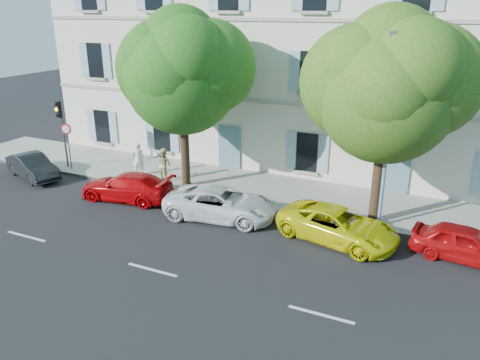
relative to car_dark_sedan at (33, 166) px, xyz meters
The scene contains 16 objects.
ground 11.22m from the car_dark_sedan, ahead, with size 90.00×90.00×0.00m, color black.
sidewalk 11.63m from the car_dark_sedan, 16.53° to the left, with size 36.00×4.50×0.15m, color #A09E96.
kerb 11.21m from the car_dark_sedan, ahead, with size 36.00×0.16×0.16m, color #9E998E.
building 15.33m from the car_dark_sedan, 39.11° to the left, with size 28.00×7.00×12.00m, color beige.
car_dark_sedan is the anchor object (origin of this frame).
car_red_coupe 6.43m from the car_dark_sedan, ahead, with size 1.81×4.45×1.29m, color #B90508.
car_white_coupe 11.36m from the car_dark_sedan, ahead, with size 2.22×4.82×1.34m, color white.
car_yellow_supercar 16.41m from the car_dark_sedan, ahead, with size 2.16×4.69×1.30m, color #D8D009.
car_red_hatchback 20.92m from the car_dark_sedan, ahead, with size 1.50×3.74×1.27m, color #AE0A0C.
tree_left 9.75m from the car_dark_sedan, 14.40° to the left, with size 5.36×5.36×8.31m.
tree_right 18.18m from the car_dark_sedan, ahead, with size 5.38×5.38×8.29m.
traffic_light 2.87m from the car_dark_sedan, 68.87° to the left, with size 0.33×0.42×3.72m.
road_sign 2.38m from the car_dark_sedan, 56.71° to the left, with size 0.58×0.17×2.56m.
street_lamp 18.18m from the car_dark_sedan, ahead, with size 0.27×1.65×7.78m.
pedestrian_a 5.63m from the car_dark_sedan, 25.49° to the left, with size 0.64×0.42×1.76m, color silver.
pedestrian_b 7.15m from the car_dark_sedan, 19.23° to the left, with size 0.82×0.64×1.69m, color #C9C781.
Camera 1 is at (8.69, -15.53, 8.55)m, focal length 35.00 mm.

